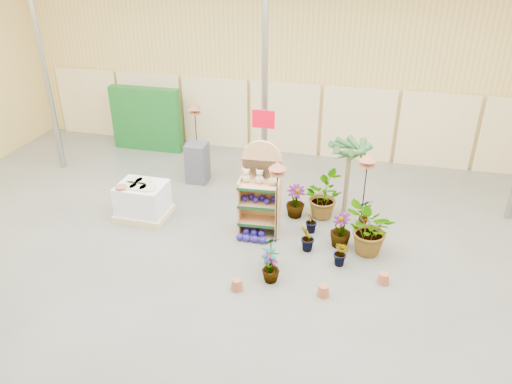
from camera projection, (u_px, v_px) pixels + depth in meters
room at (232, 145)px, 8.89m from camera, size 15.20×12.10×4.70m
display_shelf at (260, 191)px, 10.16m from camera, size 0.85×0.57×1.96m
teddy_bears at (260, 178)px, 9.91m from camera, size 0.72×0.18×0.30m
gazing_balls_shelf at (259, 199)px, 10.12m from camera, size 0.72×0.25×0.14m
gazing_balls_floor at (252, 236)px, 10.18m from camera, size 0.63×0.39×0.15m
pallet_stack at (143, 200)px, 10.86m from camera, size 1.11×0.93×0.81m
charcoal_planters at (197, 163)px, 12.34m from camera, size 0.50×0.50×1.00m
trellis_stock at (146, 119)px, 14.00m from camera, size 2.00×0.30×1.80m
offer_sign at (263, 138)px, 10.94m from camera, size 0.50×0.08×2.20m
bird_table_front at (277, 168)px, 9.35m from camera, size 0.34×0.34×1.78m
bird_table_right at (368, 160)px, 9.66m from camera, size 0.34×0.34×1.79m
bird_table_back at (195, 109)px, 12.62m from camera, size 0.34×0.34×1.72m
palm at (350, 149)px, 10.50m from camera, size 0.70×0.70×1.79m
potted_plant_0 at (271, 250)px, 9.26m from camera, size 0.42×0.38×0.67m
potted_plant_1 at (308, 238)px, 9.69m from camera, size 0.30×0.36×0.60m
potted_plant_3 at (341, 230)px, 9.82m from camera, size 0.58×0.58×0.75m
potted_plant_4 at (364, 212)px, 10.54m from camera, size 0.42×0.39×0.66m
potted_plant_5 at (311, 222)px, 10.30m from camera, size 0.33×0.36×0.54m
potted_plant_6 at (321, 196)px, 10.82m from camera, size 1.03×1.10×0.99m
potted_plant_7 at (271, 268)px, 8.87m from camera, size 0.39×0.39×0.57m
potted_plant_8 at (269, 264)px, 8.90m from camera, size 0.40×0.42×0.66m
potted_plant_9 at (341, 253)px, 9.27m from camera, size 0.39×0.39×0.56m
potted_plant_10 at (370, 230)px, 9.50m from camera, size 1.07×1.16×1.08m
potted_plant_11 at (295, 201)px, 10.86m from camera, size 0.55×0.55×0.74m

